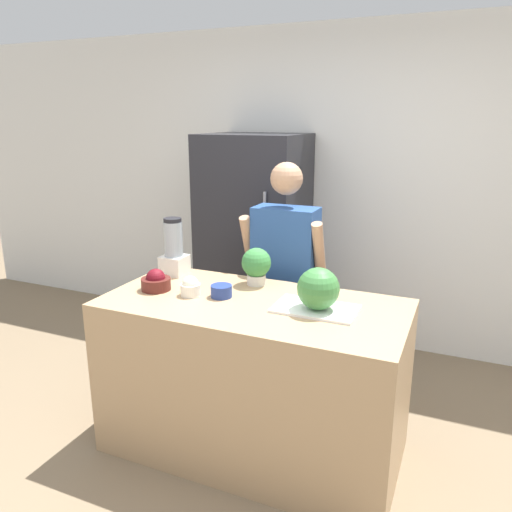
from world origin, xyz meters
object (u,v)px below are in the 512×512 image
Objects in this scene: bowl_cherries at (156,282)px; bowl_small_blue at (221,291)px; bowl_cream at (190,287)px; person at (285,281)px; blender at (174,250)px; refrigerator at (254,242)px; watermelon at (318,289)px; potted_plant at (256,265)px.

bowl_cherries reaches higher than bowl_small_blue.
bowl_cherries reaches higher than bowl_cream.
person is at bearing 78.45° from bowl_small_blue.
bowl_small_blue is at bearing -28.81° from blender.
refrigerator reaches higher than bowl_cream.
refrigerator is 1.64m from watermelon.
watermelon is at bearing 0.76° from bowl_small_blue.
bowl_cream is at bearing -175.68° from watermelon.
bowl_cherries is at bearing -90.70° from refrigerator.
watermelon is 0.53m from potted_plant.
bowl_cherries is 0.60m from potted_plant.
watermelon is 1.83× the size of bowl_small_blue.
blender is (-0.47, 0.26, 0.13)m from bowl_small_blue.
bowl_cherries is 0.76× the size of potted_plant.
person is at bearing -52.48° from refrigerator.
bowl_cream is at bearing -164.41° from bowl_small_blue.
bowl_cream is at bearing -45.65° from blender.
blender is at bearing 151.19° from bowl_small_blue.
potted_plant is (0.50, 0.32, 0.07)m from bowl_cherries.
blender is (-1.02, 0.25, 0.04)m from watermelon.
potted_plant is at bearing 71.10° from bowl_small_blue.
bowl_small_blue is at bearing -101.55° from person.
watermelon is 1.94× the size of bowl_cream.
bowl_small_blue is (-0.56, -0.01, -0.09)m from watermelon.
refrigerator reaches higher than potted_plant.
person is 14.22× the size of bowl_cream.
blender is 0.56m from potted_plant.
person is at bearing 52.65° from bowl_cherries.
watermelon is 1.29× the size of bowl_cherries.
potted_plant is at bearing 50.65° from bowl_cream.
person is 0.79m from bowl_cream.
bowl_cream is (0.22, -1.39, 0.08)m from refrigerator.
bowl_cream is 0.94× the size of bowl_small_blue.
refrigerator is 4.83× the size of blender.
person is at bearing 66.70° from bowl_cream.
refrigerator is at bearing 89.30° from bowl_cherries.
bowl_cherries is at bearing -127.35° from person.
potted_plant reaches higher than bowl_cherries.
bowl_cream is at bearing -113.30° from person.
person is 0.69m from bowl_small_blue.
refrigerator reaches higher than watermelon.
watermelon reaches higher than bowl_cherries.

